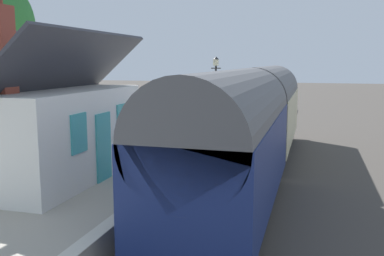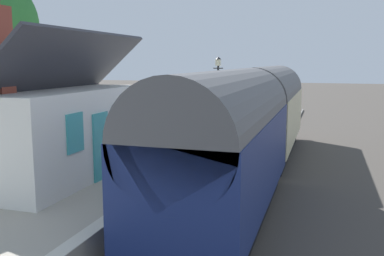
{
  "view_description": "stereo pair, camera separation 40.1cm",
  "coord_description": "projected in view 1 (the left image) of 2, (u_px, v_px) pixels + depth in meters",
  "views": [
    {
      "loc": [
        -15.43,
        -3.2,
        4.55
      ],
      "look_at": [
        1.04,
        1.5,
        1.89
      ],
      "focal_mm": 40.25,
      "sensor_mm": 36.0,
      "label": 1
    },
    {
      "loc": [
        -15.31,
        -3.59,
        4.55
      ],
      "look_at": [
        1.04,
        1.5,
        1.89
      ],
      "focal_mm": 40.25,
      "sensor_mm": 36.0,
      "label": 2
    }
  ],
  "objects": [
    {
      "name": "bench_platform_end",
      "position": [
        199.0,
        119.0,
        23.83
      ],
      "size": [
        1.41,
        0.48,
        0.88
      ],
      "color": "#26727F",
      "rests_on": "platform"
    },
    {
      "name": "train",
      "position": [
        252.0,
        122.0,
        16.78
      ],
      "size": [
        18.87,
        2.73,
        4.32
      ],
      "color": "black",
      "rests_on": "ground"
    },
    {
      "name": "planter_bench_right",
      "position": [
        123.0,
        136.0,
        18.77
      ],
      "size": [
        0.48,
        0.48,
        0.79
      ],
      "color": "black",
      "rests_on": "platform"
    },
    {
      "name": "platform_edge_coping",
      "position": [
        193.0,
        158.0,
        16.41
      ],
      "size": [
        32.0,
        0.36,
        0.02
      ],
      "primitive_type": "cube",
      "color": "beige",
      "rests_on": "platform"
    },
    {
      "name": "bench_mid_platform",
      "position": [
        179.0,
        132.0,
        19.56
      ],
      "size": [
        1.42,
        0.49,
        0.88
      ],
      "color": "#26727F",
      "rests_on": "platform"
    },
    {
      "name": "rail_far",
      "position": [
        227.0,
        182.0,
        16.17
      ],
      "size": [
        52.0,
        0.08,
        0.14
      ],
      "primitive_type": "cube",
      "color": "gray",
      "rests_on": "ground"
    },
    {
      "name": "rail_near",
      "position": [
        266.0,
        185.0,
        15.77
      ],
      "size": [
        52.0,
        0.08,
        0.14
      ],
      "primitive_type": "cube",
      "color": "gray",
      "rests_on": "ground"
    },
    {
      "name": "ground_plane",
      "position": [
        223.0,
        183.0,
        16.22
      ],
      "size": [
        160.0,
        160.0,
        0.0
      ],
      "primitive_type": "plane",
      "color": "#423D38"
    },
    {
      "name": "platform",
      "position": [
        123.0,
        165.0,
        17.26
      ],
      "size": [
        32.0,
        6.17,
        0.89
      ],
      "primitive_type": "cube",
      "color": "#A39B8C",
      "rests_on": "ground"
    },
    {
      "name": "lamp_post_platform",
      "position": [
        216.0,
        80.0,
        21.79
      ],
      "size": [
        0.32,
        0.5,
        3.9
      ],
      "color": "black",
      "rests_on": "platform"
    },
    {
      "name": "bench_by_lamp",
      "position": [
        210.0,
        116.0,
        25.48
      ],
      "size": [
        1.41,
        0.46,
        0.88
      ],
      "color": "#26727F",
      "rests_on": "platform"
    },
    {
      "name": "planter_corner_building",
      "position": [
        220.0,
        118.0,
        24.45
      ],
      "size": [
        0.67,
        0.67,
        0.93
      ],
      "color": "gray",
      "rests_on": "platform"
    },
    {
      "name": "tree_distant",
      "position": [
        51.0,
        63.0,
        29.85
      ],
      "size": [
        2.93,
        2.78,
        6.19
      ],
      "color": "#4C3828",
      "rests_on": "ground"
    },
    {
      "name": "planter_under_sign",
      "position": [
        173.0,
        151.0,
        15.95
      ],
      "size": [
        0.41,
        0.41,
        0.71
      ],
      "color": "black",
      "rests_on": "platform"
    },
    {
      "name": "station_building",
      "position": [
        47.0,
        129.0,
        13.5
      ],
      "size": [
        6.55,
        3.92,
        5.47
      ],
      "color": "white",
      "rests_on": "platform"
    }
  ]
}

